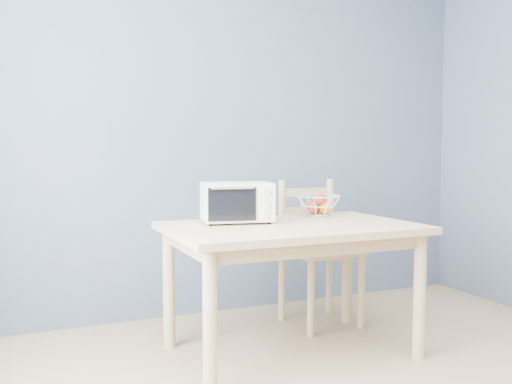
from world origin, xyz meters
name	(u,v)px	position (x,y,z in m)	size (l,w,h in m)	color
room	(444,115)	(0.00, 0.00, 1.30)	(4.01, 4.51, 2.61)	#A6815C
dining_table	(291,242)	(0.04, 1.27, 0.65)	(1.40, 0.90, 0.75)	tan
toaster_oven	(234,202)	(-0.23, 1.46, 0.87)	(0.44, 0.35, 0.23)	white
fruit_basket	(318,204)	(0.40, 1.58, 0.82)	(0.31, 0.31, 0.15)	silver
dining_chair	(317,253)	(0.48, 1.72, 0.48)	(0.47, 0.47, 0.97)	tan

